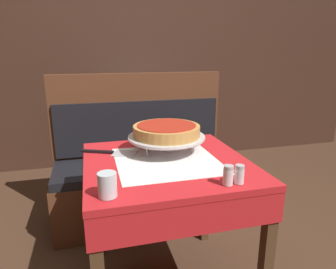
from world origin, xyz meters
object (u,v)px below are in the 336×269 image
salt_shaker (228,175)px  condiment_caddy (135,102)px  deep_dish_pizza (167,130)px  pizza_server (111,153)px  booth_bench (144,178)px  pizza_pan_stand (167,138)px  dining_table_rear (142,116)px  water_glass_near (107,185)px  dining_table_front (167,180)px  pepper_shaker (239,174)px

salt_shaker → condiment_caddy: bearing=92.4°
deep_dish_pizza → pizza_server: bearing=171.3°
pizza_server → condiment_caddy: bearing=76.3°
booth_bench → condiment_caddy: size_ratio=8.15×
booth_bench → deep_dish_pizza: 0.83m
deep_dish_pizza → pizza_server: size_ratio=1.18×
booth_bench → pizza_pan_stand: bearing=-88.6°
pizza_server → salt_shaker: bearing=-50.2°
dining_table_rear → pizza_pan_stand: (-0.13, -1.51, 0.20)m
booth_bench → water_glass_near: size_ratio=14.27×
dining_table_front → pizza_pan_stand: pizza_pan_stand is taller
pizza_server → pepper_shaker: bearing=-47.0°
pizza_pan_stand → water_glass_near: 0.56m
water_glass_near → deep_dish_pizza: bearing=52.4°
pizza_pan_stand → pizza_server: 0.30m
water_glass_near → salt_shaker: size_ratio=1.13×
pizza_pan_stand → condiment_caddy: (0.05, 1.44, -0.04)m
dining_table_front → pepper_shaker: bearing=-56.6°
dining_table_front → deep_dish_pizza: deep_dish_pizza is taller
pizza_server → dining_table_front: bearing=-34.7°
dining_table_rear → water_glass_near: (-0.47, -1.95, 0.17)m
salt_shaker → pepper_shaker: salt_shaker is taller
booth_bench → pizza_server: (-0.27, -0.59, 0.43)m
condiment_caddy → pepper_shaker: bearing=-86.1°
dining_table_front → pizza_server: (-0.25, 0.18, 0.11)m
salt_shaker → dining_table_rear: bearing=90.1°
pizza_pan_stand → condiment_caddy: condiment_caddy is taller
dining_table_front → booth_bench: booth_bench is taller
dining_table_front → booth_bench: size_ratio=0.60×
dining_table_front → pepper_shaker: size_ratio=10.09×
deep_dish_pizza → condiment_caddy: bearing=87.9°
booth_bench → pizza_server: 0.78m
booth_bench → pizza_server: booth_bench is taller
dining_table_front → pizza_server: bearing=145.3°
water_glass_near → pepper_shaker: bearing=-2.3°
deep_dish_pizza → dining_table_front: bearing=-104.4°
dining_table_rear → water_glass_near: water_glass_near is taller
booth_bench → pepper_shaker: size_ratio=16.83×
water_glass_near → condiment_caddy: condiment_caddy is taller
dining_table_front → water_glass_near: water_glass_near is taller
pizza_pan_stand → dining_table_rear: bearing=85.1°
deep_dish_pizza → water_glass_near: 0.56m
dining_table_rear → pizza_server: 1.53m
deep_dish_pizza → pepper_shaker: deep_dish_pizza is taller
condiment_caddy → dining_table_rear: bearing=41.4°
booth_bench → water_glass_near: bearing=-106.7°
dining_table_front → condiment_caddy: 1.58m
water_glass_near → dining_table_rear: bearing=76.5°
pizza_server → condiment_caddy: 1.44m
deep_dish_pizza → salt_shaker: bearing=-73.9°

